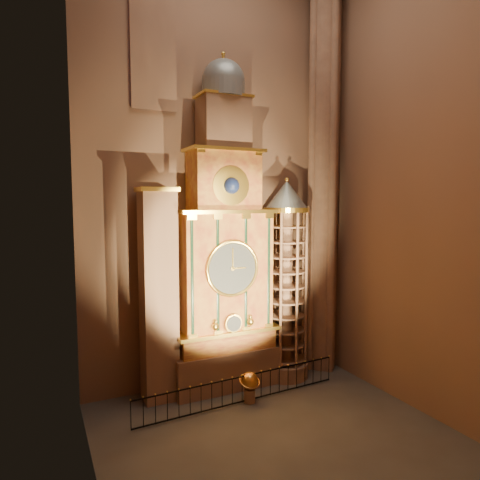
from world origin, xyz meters
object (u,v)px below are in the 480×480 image
iron_railing (242,389)px  astronomical_clock (224,258)px  portrait_tower (159,294)px  stair_turret (286,281)px  celestial_globe (250,384)px

iron_railing → astronomical_clock: bearing=88.8°
portrait_tower → stair_turret: (6.90, -0.28, 0.12)m
portrait_tower → iron_railing: portrait_tower is taller
astronomical_clock → iron_railing: 6.36m
stair_turret → celestial_globe: 5.75m
celestial_globe → iron_railing: celestial_globe is taller
astronomical_clock → stair_turret: bearing=-4.3°
portrait_tower → iron_railing: size_ratio=0.97×
iron_railing → stair_turret: bearing=28.4°
celestial_globe → iron_railing: 0.43m
celestial_globe → iron_railing: size_ratio=0.14×
astronomical_clock → iron_railing: bearing=-91.2°
stair_turret → celestial_globe: stair_turret is taller
celestial_globe → stair_turret: bearing=31.4°
celestial_globe → astronomical_clock: bearing=98.9°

